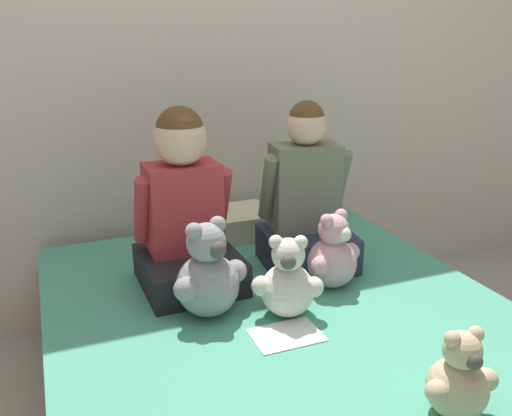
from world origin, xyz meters
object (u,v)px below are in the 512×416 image
object	(u,v)px
teddy_bear_held_by_right_child	(333,255)
child_on_right	(306,202)
teddy_bear_between_children	(287,282)
teddy_bear_at_foot_of_bed	(459,380)
bed	(296,385)
teddy_bear_held_by_left_child	(208,276)
sign_card	(286,335)
pillow_at_headboard	(217,225)
child_on_left	(185,212)

from	to	relation	value
teddy_bear_held_by_right_child	child_on_right	bearing A→B (deg)	67.29
teddy_bear_between_children	teddy_bear_at_foot_of_bed	size ratio (longest dim) A/B	1.17
bed	teddy_bear_held_by_right_child	world-z (taller)	teddy_bear_held_by_right_child
bed	teddy_bear_held_by_left_child	xyz separation A→B (m)	(-0.24, 0.18, 0.36)
child_on_right	sign_card	world-z (taller)	child_on_right
bed	sign_card	distance (m)	0.23
teddy_bear_held_by_left_child	pillow_at_headboard	world-z (taller)	teddy_bear_held_by_left_child
teddy_bear_held_by_right_child	teddy_bear_between_children	distance (m)	0.27
child_on_left	sign_card	world-z (taller)	child_on_left
teddy_bear_between_children	sign_card	bearing A→B (deg)	-91.77
teddy_bear_held_by_left_child	teddy_bear_held_by_right_child	distance (m)	0.47
child_on_right	sign_card	xyz separation A→B (m)	(-0.30, -0.47, -0.25)
teddy_bear_held_by_left_child	pillow_at_headboard	xyz separation A→B (m)	(0.24, 0.63, -0.08)
bed	sign_card	size ratio (longest dim) A/B	9.29
child_on_left	teddy_bear_at_foot_of_bed	xyz separation A→B (m)	(0.41, -0.94, -0.17)
pillow_at_headboard	child_on_right	bearing A→B (deg)	-58.31
child_on_right	teddy_bear_between_children	distance (m)	0.44
bed	child_on_left	size ratio (longest dim) A/B	3.05
teddy_bear_between_children	teddy_bear_at_foot_of_bed	bearing A→B (deg)	-49.66
bed	teddy_bear_between_children	size ratio (longest dim) A/B	7.10
teddy_bear_between_children	pillow_at_headboard	size ratio (longest dim) A/B	0.56
teddy_bear_held_by_left_child	teddy_bear_between_children	size ratio (longest dim) A/B	1.18
sign_card	teddy_bear_at_foot_of_bed	bearing A→B (deg)	-64.24
child_on_left	teddy_bear_between_children	size ratio (longest dim) A/B	2.32
teddy_bear_at_foot_of_bed	teddy_bear_between_children	bearing A→B (deg)	109.10
teddy_bear_held_by_left_child	bed	bearing A→B (deg)	-56.95
teddy_bear_between_children	child_on_right	bearing A→B (deg)	79.71
teddy_bear_held_by_right_child	sign_card	distance (m)	0.40
teddy_bear_held_by_left_child	teddy_bear_held_by_right_child	xyz separation A→B (m)	(0.47, 0.03, -0.02)
teddy_bear_between_children	teddy_bear_at_foot_of_bed	world-z (taller)	teddy_bear_between_children
teddy_bear_held_by_left_child	teddy_bear_between_children	bearing A→B (deg)	-42.80
bed	child_on_right	distance (m)	0.68
teddy_bear_held_by_left_child	teddy_bear_at_foot_of_bed	distance (m)	0.80
pillow_at_headboard	sign_card	distance (m)	0.85
teddy_bear_held_by_left_child	pillow_at_headboard	size ratio (longest dim) A/B	0.66
child_on_right	teddy_bear_held_by_left_child	size ratio (longest dim) A/B	1.95
bed	teddy_bear_held_by_right_child	xyz separation A→B (m)	(0.23, 0.21, 0.34)
sign_card	child_on_left	bearing A→B (deg)	110.69
bed	teddy_bear_held_by_left_child	distance (m)	0.46
bed	child_on_right	bearing A→B (deg)	61.03
teddy_bear_at_foot_of_bed	bed	bearing A→B (deg)	111.29
teddy_bear_at_foot_of_bed	sign_card	size ratio (longest dim) A/B	1.11
bed	child_on_right	world-z (taller)	child_on_right
teddy_bear_between_children	child_on_left	bearing A→B (deg)	147.48
teddy_bear_held_by_left_child	sign_card	bearing A→B (deg)	-70.31
bed	sign_card	world-z (taller)	sign_card
child_on_left	bed	bearing A→B (deg)	-62.68
bed	child_on_left	xyz separation A→B (m)	(-0.24, 0.44, 0.49)
teddy_bear_held_by_left_child	teddy_bear_between_children	world-z (taller)	teddy_bear_held_by_left_child
child_on_right	teddy_bear_between_children	world-z (taller)	child_on_right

